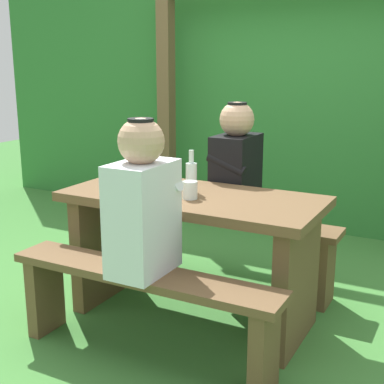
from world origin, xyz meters
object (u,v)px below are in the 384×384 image
object	(u,v)px
picnic_table	(192,235)
drinking_glass	(190,190)
bench_far	(229,237)
bottle_right	(139,172)
person_black_coat	(236,166)
bottle_left	(191,176)
person_white_shirt	(143,203)
bench_near	(142,297)

from	to	relation	value
picnic_table	drinking_glass	xyz separation A→B (m)	(0.03, -0.09, 0.28)
bench_far	bottle_right	size ratio (longest dim) A/B	6.28
picnic_table	person_black_coat	size ratio (longest dim) A/B	1.95
bottle_left	person_white_shirt	bearing A→B (deg)	-86.24
person_white_shirt	bottle_left	bearing A→B (deg)	93.76
bottle_right	person_white_shirt	bearing A→B (deg)	-54.75
picnic_table	person_black_coat	world-z (taller)	person_black_coat
picnic_table	drinking_glass	world-z (taller)	drinking_glass
picnic_table	bottle_right	distance (m)	0.46
drinking_glass	picnic_table	bearing A→B (deg)	111.60
bench_near	person_white_shirt	bearing A→B (deg)	13.44
picnic_table	person_black_coat	bearing A→B (deg)	85.80
bench_far	bench_near	bearing A→B (deg)	-90.00
person_white_shirt	bottle_left	xyz separation A→B (m)	(-0.03, 0.53, 0.02)
person_white_shirt	bottle_right	size ratio (longest dim) A/B	3.23
picnic_table	bottle_left	size ratio (longest dim) A/B	5.97
person_black_coat	drinking_glass	size ratio (longest dim) A/B	7.75
bench_far	drinking_glass	bearing A→B (deg)	-86.65
person_white_shirt	drinking_glass	distance (m)	0.41
bottle_right	person_black_coat	bearing A→B (deg)	54.13
person_white_shirt	drinking_glass	bearing A→B (deg)	87.12
person_black_coat	bottle_left	xyz separation A→B (m)	(-0.06, -0.47, 0.02)
bench_far	bottle_left	bearing A→B (deg)	-92.55
bench_near	person_white_shirt	world-z (taller)	person_white_shirt
picnic_table	drinking_glass	distance (m)	0.29
bench_far	person_white_shirt	xyz separation A→B (m)	(0.01, -1.00, 0.46)
bench_far	drinking_glass	size ratio (longest dim) A/B	15.08
bench_far	person_white_shirt	world-z (taller)	person_white_shirt
bottle_right	bench_near	bearing A→B (deg)	-56.03
bench_near	person_black_coat	xyz separation A→B (m)	(0.04, 1.00, 0.46)
bench_near	bottle_right	xyz separation A→B (m)	(-0.33, 0.49, 0.48)
person_white_shirt	person_black_coat	bearing A→B (deg)	88.69
picnic_table	person_white_shirt	distance (m)	0.58
picnic_table	person_white_shirt	world-z (taller)	person_white_shirt
bench_near	person_black_coat	world-z (taller)	person_black_coat
bench_near	drinking_glass	bearing A→B (deg)	85.25
picnic_table	bottle_right	xyz separation A→B (m)	(-0.33, -0.01, 0.32)
person_white_shirt	drinking_glass	world-z (taller)	person_white_shirt
bench_far	person_black_coat	world-z (taller)	person_black_coat
person_white_shirt	person_black_coat	size ratio (longest dim) A/B	1.00
bench_near	person_white_shirt	size ratio (longest dim) A/B	1.95
bottle_left	bottle_right	size ratio (longest dim) A/B	1.05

